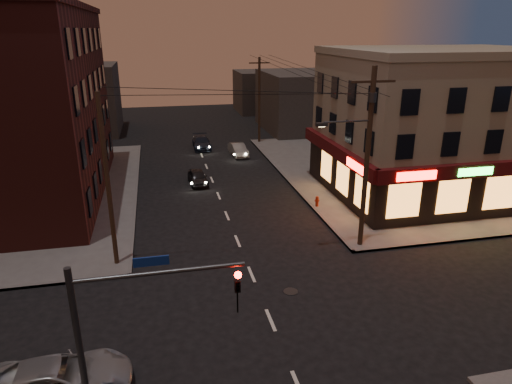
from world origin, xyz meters
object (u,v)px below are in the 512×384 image
object	(u,v)px
fire_hydrant	(317,201)
sedan_mid	(238,150)
sedan_near	(198,177)
suv_cross	(56,381)
sedan_far	(201,143)

from	to	relation	value
fire_hydrant	sedan_mid	bearing A→B (deg)	100.76
sedan_near	sedan_mid	distance (m)	9.28
sedan_near	sedan_mid	bearing A→B (deg)	55.52
suv_cross	sedan_mid	distance (m)	31.98
suv_cross	sedan_mid	world-z (taller)	suv_cross
sedan_mid	fire_hydrant	world-z (taller)	sedan_mid
sedan_far	fire_hydrant	world-z (taller)	sedan_far
suv_cross	fire_hydrant	xyz separation A→B (m)	(14.56, 14.70, -0.14)
suv_cross	fire_hydrant	world-z (taller)	suv_cross
sedan_near	sedan_mid	size ratio (longest dim) A/B	0.93
suv_cross	sedan_near	xyz separation A→B (m)	(6.91, 21.80, -0.11)
suv_cross	sedan_far	size ratio (longest dim) A/B	1.15
sedan_near	sedan_far	size ratio (longest dim) A/B	0.79
sedan_far	fire_hydrant	bearing A→B (deg)	-71.20
sedan_far	sedan_mid	bearing A→B (deg)	-48.28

